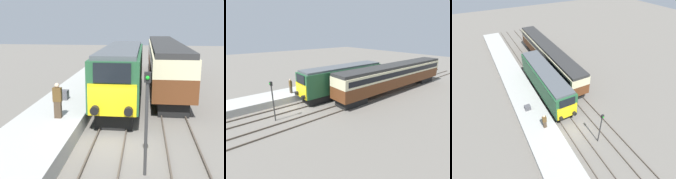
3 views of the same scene
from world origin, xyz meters
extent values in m
plane|color=slate|center=(0.00, 0.00, 0.00)|extent=(120.00, 120.00, 0.00)
cube|color=#A8A8A3|center=(-3.30, 8.00, 0.41)|extent=(3.50, 50.00, 0.82)
cube|color=#4C4238|center=(-0.72, 5.00, 0.07)|extent=(0.07, 60.00, 0.14)
cube|color=#4C4238|center=(0.72, 5.00, 0.07)|extent=(0.07, 60.00, 0.14)
cube|color=#4C4238|center=(2.68, 5.00, 0.07)|extent=(0.07, 60.00, 0.14)
cube|color=#4C4238|center=(4.12, 5.00, 0.07)|extent=(0.07, 60.00, 0.14)
cube|color=black|center=(0.00, 3.51, 0.50)|extent=(2.03, 4.00, 1.00)
cube|color=black|center=(0.00, 10.90, 0.50)|extent=(2.03, 4.00, 1.00)
cube|color=#235633|center=(0.00, 7.20, 2.39)|extent=(2.70, 12.39, 2.77)
cube|color=yellow|center=(0.00, 0.97, 1.83)|extent=(2.48, 0.10, 1.66)
cube|color=black|center=(0.00, 0.97, 3.22)|extent=(1.89, 0.10, 1.00)
cube|color=#4C5156|center=(0.00, 7.20, 3.89)|extent=(2.38, 11.89, 0.24)
cylinder|color=black|center=(-0.85, 0.76, 1.35)|extent=(0.44, 0.35, 0.44)
cylinder|color=black|center=(0.85, 0.76, 1.35)|extent=(0.44, 0.35, 0.44)
cube|color=black|center=(3.40, 5.76, 0.47)|extent=(1.89, 3.60, 0.95)
cube|color=black|center=(3.40, 22.32, 0.47)|extent=(1.89, 3.60, 0.95)
cube|color=brown|center=(3.40, 14.04, 1.69)|extent=(2.70, 20.96, 1.47)
cube|color=beige|center=(3.40, 14.04, 3.00)|extent=(2.71, 20.96, 1.16)
cube|color=black|center=(3.40, 14.04, 3.00)|extent=(2.75, 20.12, 0.64)
cube|color=#2D2D2D|center=(3.40, 14.04, 3.76)|extent=(2.48, 20.96, 0.36)
cube|color=#473828|center=(-2.79, 0.90, 1.26)|extent=(0.36, 0.24, 0.88)
cube|color=brown|center=(-2.79, 0.90, 2.07)|extent=(0.44, 0.26, 0.73)
sphere|color=beige|center=(-2.79, 0.90, 2.55)|extent=(0.24, 0.24, 0.24)
cylinder|color=#333333|center=(1.70, -2.81, 1.80)|extent=(0.12, 0.12, 3.60)
cube|color=black|center=(1.70, -2.81, 3.78)|extent=(0.24, 0.20, 0.36)
sphere|color=green|center=(1.70, -2.92, 3.78)|extent=(0.14, 0.14, 0.14)
cube|color=#4C4C51|center=(-3.59, 4.43, 1.12)|extent=(0.70, 0.56, 0.60)
camera|label=1|loc=(1.59, -12.50, 5.63)|focal=45.00mm
camera|label=2|loc=(17.51, -7.45, 8.29)|focal=28.00mm
camera|label=3|loc=(-6.78, -11.21, 15.87)|focal=28.00mm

